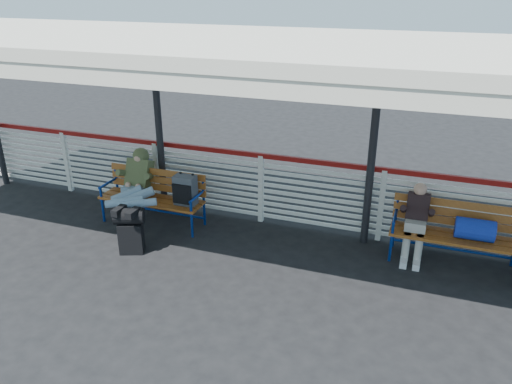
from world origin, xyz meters
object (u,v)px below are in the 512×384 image
at_px(bench_right, 463,229).
at_px(traveler_man, 134,192).
at_px(companion_person, 416,221).
at_px(bench_left, 165,191).
at_px(luggage_stack, 130,229).

relative_size(bench_right, traveler_man, 1.10).
bearing_deg(companion_person, traveler_man, -171.79).
relative_size(bench_left, companion_person, 1.57).
distance_m(luggage_stack, traveler_man, 0.81).
bearing_deg(luggage_stack, traveler_man, 95.36).
height_order(luggage_stack, bench_left, bench_left).
distance_m(luggage_stack, companion_person, 4.26).
xyz_separation_m(luggage_stack, bench_left, (0.04, 1.03, 0.20)).
height_order(luggage_stack, traveler_man, traveler_man).
xyz_separation_m(traveler_man, companion_person, (4.39, 0.63, -0.08)).
xyz_separation_m(luggage_stack, bench_right, (4.71, 1.34, 0.18)).
distance_m(bench_left, companion_person, 4.03).
bearing_deg(traveler_man, bench_right, 7.33).
distance_m(bench_left, traveler_man, 0.51).
height_order(bench_left, companion_person, companion_person).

